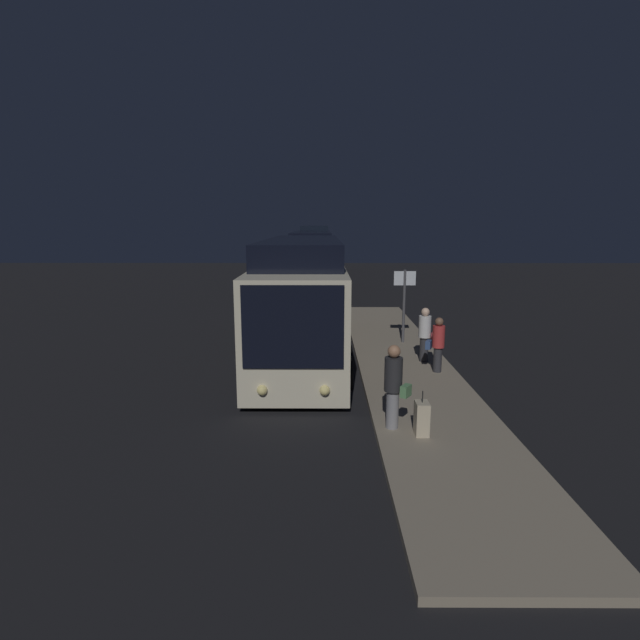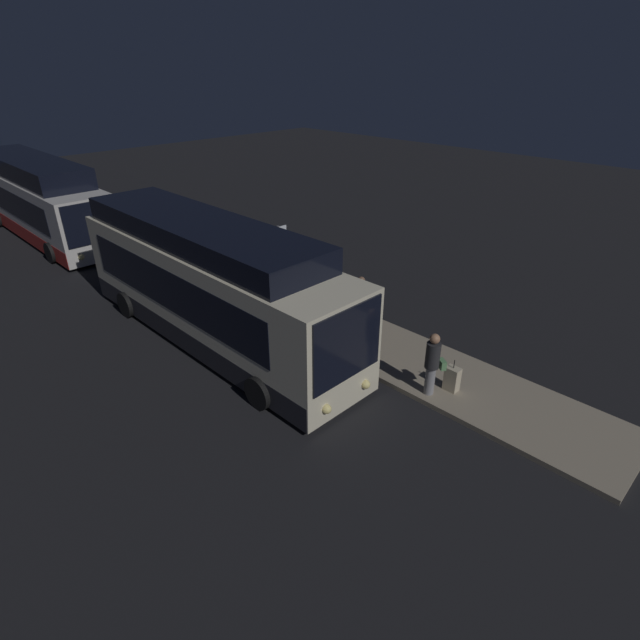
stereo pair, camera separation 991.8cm
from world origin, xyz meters
The scene contains 10 objects.
ground centered at (0.00, 0.00, 0.00)m, with size 80.00×80.00×0.00m, color black.
platform centered at (0.00, 3.00, 0.07)m, with size 20.00×2.79×0.14m.
bus_lead centered at (-1.54, -0.16, 1.74)m, with size 11.34×2.90×3.82m.
bus_second centered at (-16.25, -0.16, 1.70)m, with size 11.83×2.79×3.81m.
bus_third centered at (-29.57, -0.16, 1.86)m, with size 12.03×2.74×4.10m.
passenger_boarding centered at (5.19, 1.97, 1.11)m, with size 0.57×0.63×1.78m.
passenger_waiting centered at (1.17, 3.79, 1.00)m, with size 0.49×0.60×1.59m.
passenger_with_bags centered at (0.08, 3.65, 1.04)m, with size 0.51×0.63×1.68m.
suitcase centered at (5.52, 2.50, 0.48)m, with size 0.38×0.27×0.92m.
sign_post centered at (-2.44, 3.39, 1.81)m, with size 0.10×0.76×2.60m.
Camera 1 is at (15.01, 0.50, 4.36)m, focal length 28.00 mm.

